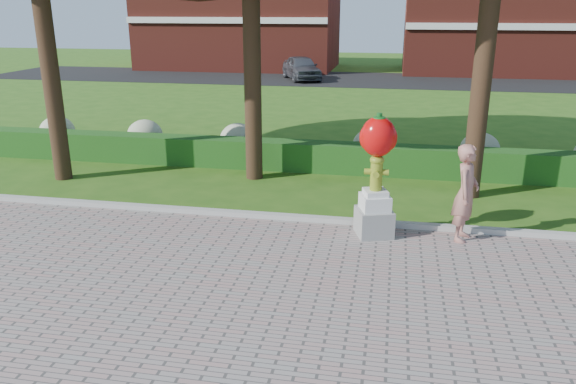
{
  "coord_description": "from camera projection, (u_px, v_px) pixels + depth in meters",
  "views": [
    {
      "loc": [
        1.57,
        -7.99,
        4.36
      ],
      "look_at": [
        -0.13,
        1.0,
        1.33
      ],
      "focal_mm": 35.0,
      "sensor_mm": 36.0,
      "label": 1
    }
  ],
  "objects": [
    {
      "name": "curb",
      "position": [
        312.0,
        220.0,
        11.88
      ],
      "size": [
        40.0,
        0.18,
        0.15
      ],
      "primitive_type": "cube",
      "color": "#ADADA5",
      "rests_on": "ground"
    },
    {
      "name": "woman",
      "position": [
        466.0,
        193.0,
        10.68
      ],
      "size": [
        0.63,
        0.79,
        1.9
      ],
      "primitive_type": "imported",
      "rotation": [
        0.0,
        0.0,
        1.28
      ],
      "color": "#B17265",
      "rests_on": "walkway"
    },
    {
      "name": "hydrant_sculpture",
      "position": [
        376.0,
        172.0,
        10.78
      ],
      "size": [
        0.84,
        0.84,
        2.44
      ],
      "rotation": [
        0.0,
        0.0,
        0.32
      ],
      "color": "gray",
      "rests_on": "walkway"
    },
    {
      "name": "street",
      "position": [
        370.0,
        80.0,
        35.22
      ],
      "size": [
        50.0,
        8.0,
        0.02
      ],
      "primitive_type": "cube",
      "color": "black",
      "rests_on": "ground"
    },
    {
      "name": "building_right",
      "position": [
        494.0,
        25.0,
        38.4
      ],
      "size": [
        12.0,
        8.0,
        6.4
      ],
      "primitive_type": "cube",
      "color": "maroon",
      "rests_on": "ground"
    },
    {
      "name": "ground",
      "position": [
        285.0,
        289.0,
        9.1
      ],
      "size": [
        100.0,
        100.0,
        0.0
      ],
      "primitive_type": "plane",
      "color": "#2C5816",
      "rests_on": "ground"
    },
    {
      "name": "building_left",
      "position": [
        240.0,
        19.0,
        41.49
      ],
      "size": [
        14.0,
        8.0,
        7.0
      ],
      "primitive_type": "cube",
      "color": "maroon",
      "rests_on": "ground"
    },
    {
      "name": "parked_car",
      "position": [
        301.0,
        68.0,
        34.93
      ],
      "size": [
        3.35,
        4.67,
        1.48
      ],
      "primitive_type": "imported",
      "rotation": [
        0.0,
        0.0,
        0.42
      ],
      "color": "#47494F",
      "rests_on": "street"
    },
    {
      "name": "lawn_hedge",
      "position": [
        333.0,
        157.0,
        15.51
      ],
      "size": [
        24.0,
        0.7,
        0.8
      ],
      "primitive_type": "cube",
      "color": "#164F17",
      "rests_on": "ground"
    },
    {
      "name": "hydrangea_row",
      "position": [
        357.0,
        145.0,
        16.29
      ],
      "size": [
        20.1,
        1.1,
        0.99
      ],
      "color": "#A6B288",
      "rests_on": "ground"
    }
  ]
}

